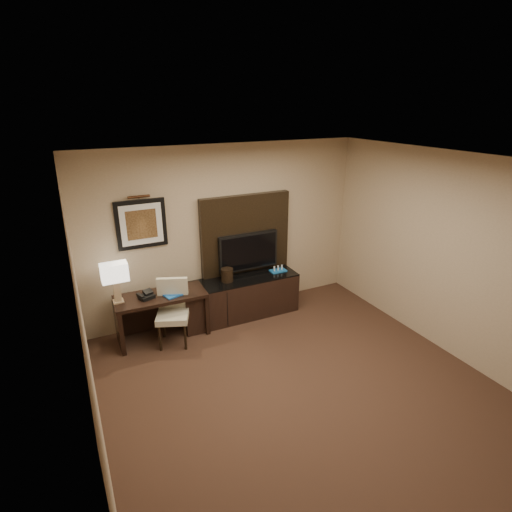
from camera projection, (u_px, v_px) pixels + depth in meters
floor at (310, 400)px, 4.68m from camera, size 4.50×5.00×0.01m
ceiling at (325, 166)px, 3.71m from camera, size 4.50×5.00×0.01m
wall_back at (227, 232)px, 6.28m from camera, size 4.50×0.01×2.70m
wall_left at (88, 352)px, 3.27m from camera, size 0.01×5.00×2.70m
wall_right at (463, 261)px, 5.12m from camera, size 0.01×5.00×2.70m
desk at (162, 316)px, 5.82m from camera, size 1.30×0.60×0.69m
credenza at (240, 297)px, 6.40m from camera, size 1.91×0.55×0.66m
tv_wall_panel at (246, 235)px, 6.39m from camera, size 1.50×0.12×1.30m
tv at (248, 251)px, 6.39m from camera, size 1.00×0.08×0.60m
artwork at (141, 224)px, 5.62m from camera, size 0.70×0.04×0.70m
picture_light at (139, 197)px, 5.45m from camera, size 0.04×0.04×0.30m
desk_chair at (173, 315)px, 5.61m from camera, size 0.59×0.62×0.90m
table_lamp at (116, 282)px, 5.39m from camera, size 0.37×0.22×0.61m
desk_phone at (146, 295)px, 5.58m from camera, size 0.24×0.23×0.10m
blue_folder at (171, 293)px, 5.72m from camera, size 0.32×0.38×0.02m
book at (170, 286)px, 5.72m from camera, size 0.16×0.04×0.21m
ice_bucket at (227, 275)px, 6.17m from camera, size 0.24×0.24×0.21m
minibar_tray at (278, 269)px, 6.55m from camera, size 0.27×0.16×0.10m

